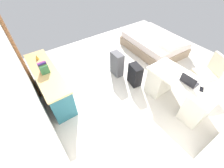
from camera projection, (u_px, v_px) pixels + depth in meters
ground_plane at (142, 81)px, 3.99m from camera, size 5.93×5.93×0.00m
wall_back at (21, 78)px, 1.96m from camera, size 4.05×0.10×2.87m
door_wooden at (18, 53)px, 3.14m from camera, size 0.88×0.05×2.04m
desk at (178, 91)px, 3.22m from camera, size 1.45×0.68×0.73m
office_chair at (207, 75)px, 3.53m from camera, size 0.61×0.61×0.94m
credenza at (50, 83)px, 3.39m from camera, size 1.80×0.48×0.75m
bed at (154, 43)px, 4.93m from camera, size 1.96×1.49×0.58m
suitcase_black at (135, 75)px, 3.74m from camera, size 0.39×0.28×0.57m
suitcase_spare_grey at (117, 64)px, 3.98m from camera, size 0.37×0.24×0.66m
laptop at (189, 81)px, 2.86m from camera, size 0.31×0.23×0.21m
computer_mouse at (178, 75)px, 3.05m from camera, size 0.06×0.10×0.03m
cell_phone_near_laptop at (202, 89)px, 2.77m from camera, size 0.12×0.15×0.01m
book_row at (44, 68)px, 3.04m from camera, size 0.16×0.17×0.23m
figurine_small at (37, 57)px, 3.40m from camera, size 0.08×0.08×0.11m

